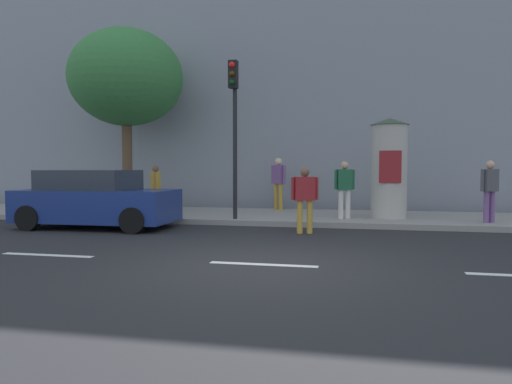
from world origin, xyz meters
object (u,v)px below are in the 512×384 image
object	(u,v)px
pedestrian_in_light_jacket	(345,185)
street_tree	(126,78)
pedestrian_in_red_top	(278,179)
pedestrian_with_bag	(490,187)
poster_column	(389,167)
traffic_light	(234,114)
pedestrian_in_dark_shirt	(156,186)
pedestrian_tallest	(305,195)
parked_car_blue	(96,200)

from	to	relation	value
pedestrian_in_light_jacket	street_tree	bearing A→B (deg)	169.98
street_tree	pedestrian_in_red_top	size ratio (longest dim) A/B	3.44
pedestrian_with_bag	street_tree	bearing A→B (deg)	172.24
poster_column	street_tree	bearing A→B (deg)	174.93
traffic_light	pedestrian_in_dark_shirt	distance (m)	3.49
street_tree	pedestrian_in_light_jacket	size ratio (longest dim) A/B	3.77
pedestrian_in_light_jacket	pedestrian_with_bag	bearing A→B (deg)	-3.29
traffic_light	pedestrian_in_red_top	bearing A→B (deg)	77.29
pedestrian_with_bag	pedestrian_in_light_jacket	distance (m)	3.75
pedestrian_with_bag	pedestrian_in_light_jacket	size ratio (longest dim) A/B	1.01
traffic_light	pedestrian_tallest	size ratio (longest dim) A/B	2.75
pedestrian_in_red_top	parked_car_blue	xyz separation A→B (m)	(-4.12, -4.63, -0.47)
street_tree	pedestrian_tallest	world-z (taller)	street_tree
pedestrian_tallest	pedestrian_in_red_top	size ratio (longest dim) A/B	0.89
parked_car_blue	pedestrian_with_bag	bearing A→B (deg)	11.49
traffic_light	pedestrian_in_dark_shirt	size ratio (longest dim) A/B	2.88
pedestrian_in_light_jacket	pedestrian_in_red_top	xyz separation A→B (m)	(-2.29, 2.35, 0.11)
pedestrian_in_light_jacket	parked_car_blue	bearing A→B (deg)	-160.44
street_tree	pedestrian_with_bag	xyz separation A→B (m)	(11.07, -1.51, -3.52)
poster_column	pedestrian_in_dark_shirt	size ratio (longest dim) A/B	1.89
pedestrian_tallest	parked_car_blue	world-z (taller)	pedestrian_tallest
poster_column	street_tree	xyz separation A→B (m)	(-8.57, 0.76, 3.01)
pedestrian_with_bag	poster_column	bearing A→B (deg)	163.32
traffic_light	poster_column	xyz separation A→B (m)	(4.24, 1.37, -1.48)
pedestrian_in_red_top	traffic_light	bearing A→B (deg)	-102.71
traffic_light	parked_car_blue	distance (m)	4.38
pedestrian_in_dark_shirt	parked_car_blue	xyz separation A→B (m)	(-0.70, -2.23, -0.29)
traffic_light	pedestrian_with_bag	size ratio (longest dim) A/B	2.68
pedestrian_in_red_top	pedestrian_in_dark_shirt	bearing A→B (deg)	-145.03
street_tree	parked_car_blue	xyz separation A→B (m)	(0.92, -3.57, -3.88)
pedestrian_in_light_jacket	parked_car_blue	world-z (taller)	pedestrian_in_light_jacket
poster_column	pedestrian_with_bag	distance (m)	2.66
pedestrian_tallest	pedestrian_in_light_jacket	world-z (taller)	pedestrian_in_light_jacket
pedestrian_in_light_jacket	pedestrian_in_red_top	world-z (taller)	pedestrian_in_red_top
traffic_light	pedestrian_in_dark_shirt	bearing A→B (deg)	163.73
traffic_light	pedestrian_in_red_top	xyz separation A→B (m)	(0.72, 3.18, -1.88)
traffic_light	pedestrian_tallest	bearing A→B (deg)	-32.77
pedestrian_in_red_top	pedestrian_tallest	bearing A→B (deg)	-72.81
pedestrian_tallest	pedestrian_with_bag	distance (m)	5.03
pedestrian_tallest	pedestrian_with_bag	world-z (taller)	pedestrian_with_bag
street_tree	pedestrian_tallest	distance (m)	8.20
traffic_light	pedestrian_in_light_jacket	world-z (taller)	traffic_light
pedestrian_in_red_top	pedestrian_with_bag	bearing A→B (deg)	-23.04
pedestrian_in_red_top	poster_column	bearing A→B (deg)	-27.21
pedestrian_tallest	pedestrian_in_light_jacket	distance (m)	2.37
pedestrian_tallest	street_tree	bearing A→B (deg)	151.55
pedestrian_tallest	parked_car_blue	bearing A→B (deg)	-179.20
poster_column	pedestrian_in_dark_shirt	bearing A→B (deg)	-175.24
parked_car_blue	pedestrian_in_red_top	bearing A→B (deg)	48.29
pedestrian_in_dark_shirt	pedestrian_with_bag	bearing A→B (deg)	-1.04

